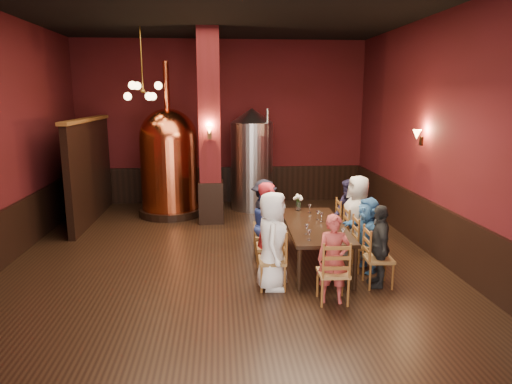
{
  "coord_description": "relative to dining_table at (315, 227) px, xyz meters",
  "views": [
    {
      "loc": [
        -0.08,
        -7.92,
        3.0
      ],
      "look_at": [
        0.57,
        0.2,
        1.27
      ],
      "focal_mm": 32.0,
      "sensor_mm": 36.0,
      "label": 1
    }
  ],
  "objects": [
    {
      "name": "rose_vase",
      "position": [
        -0.13,
        1.0,
        0.28
      ],
      "size": [
        0.2,
        0.2,
        0.33
      ],
      "color": "white",
      "rests_on": "dining_table"
    },
    {
      "name": "person_6",
      "position": [
        0.86,
        0.3,
        0.09
      ],
      "size": [
        0.53,
        0.78,
        1.56
      ],
      "primitive_type": "imported",
      "rotation": [
        0.0,
        0.0,
        4.75
      ],
      "color": "beige",
      "rests_on": "ground"
    },
    {
      "name": "person_4",
      "position": [
        0.82,
        -1.03,
        -0.02
      ],
      "size": [
        0.44,
        0.82,
        1.33
      ],
      "primitive_type": "imported",
      "rotation": [
        0.0,
        0.0,
        4.57
      ],
      "color": "black",
      "rests_on": "ground"
    },
    {
      "name": "wine_glass_2",
      "position": [
        0.2,
        -0.38,
        0.15
      ],
      "size": [
        0.07,
        0.07,
        0.17
      ],
      "primitive_type": null,
      "color": "white",
      "rests_on": "dining_table"
    },
    {
      "name": "sconce_wall",
      "position": [
        2.3,
        1.0,
        1.51
      ],
      "size": [
        0.2,
        0.2,
        0.36
      ],
      "primitive_type": null,
      "rotation": [
        0.0,
        0.0,
        1.57
      ],
      "color": "black",
      "rests_on": "room"
    },
    {
      "name": "wainscot_right",
      "position": [
        2.36,
        0.2,
        -0.19
      ],
      "size": [
        0.08,
        9.9,
        1.0
      ],
      "primitive_type": "cube",
      "color": "black",
      "rests_on": "ground"
    },
    {
      "name": "chair_6",
      "position": [
        0.86,
        0.3,
        -0.23
      ],
      "size": [
        0.47,
        0.47,
        0.92
      ],
      "primitive_type": null,
      "rotation": [
        0.0,
        0.0,
        1.54
      ],
      "color": "brown",
      "rests_on": "ground"
    },
    {
      "name": "person_3",
      "position": [
        -0.82,
        1.03,
        0.0
      ],
      "size": [
        0.53,
        0.9,
        1.38
      ],
      "primitive_type": "imported",
      "rotation": [
        0.0,
        0.0,
        1.59
      ],
      "color": "black",
      "rests_on": "ground"
    },
    {
      "name": "person_7",
      "position": [
        0.88,
        0.97,
        -0.01
      ],
      "size": [
        0.5,
        0.73,
        1.36
      ],
      "primitive_type": "imported",
      "rotation": [
        0.0,
        0.0,
        4.99
      ],
      "color": "#1F1A34",
      "rests_on": "ground"
    },
    {
      "name": "dining_table",
      "position": [
        0.0,
        0.0,
        0.0
      ],
      "size": [
        1.08,
        2.43,
        0.75
      ],
      "rotation": [
        0.0,
        0.0,
        -0.03
      ],
      "color": "black",
      "rests_on": "ground"
    },
    {
      "name": "wine_glass_3",
      "position": [
        0.26,
        -0.88,
        0.15
      ],
      "size": [
        0.07,
        0.07,
        0.17
      ],
      "primitive_type": null,
      "color": "white",
      "rests_on": "dining_table"
    },
    {
      "name": "chair_0",
      "position": [
        -0.88,
        -0.97,
        -0.23
      ],
      "size": [
        0.47,
        0.47,
        0.92
      ],
      "primitive_type": null,
      "rotation": [
        0.0,
        0.0,
        -1.6
      ],
      "color": "brown",
      "rests_on": "ground"
    },
    {
      "name": "column",
      "position": [
        -1.9,
        3.0,
        1.56
      ],
      "size": [
        0.58,
        0.58,
        4.5
      ],
      "primitive_type": "cube",
      "color": "#4D1015",
      "rests_on": "ground"
    },
    {
      "name": "wine_glass_0",
      "position": [
        -0.27,
        -0.59,
        0.15
      ],
      "size": [
        0.07,
        0.07,
        0.17
      ],
      "primitive_type": null,
      "color": "white",
      "rests_on": "dining_table"
    },
    {
      "name": "pendant_cluster",
      "position": [
        -3.4,
        3.1,
        2.41
      ],
      "size": [
        0.9,
        0.9,
        1.7
      ],
      "primitive_type": null,
      "color": "#A57226",
      "rests_on": "room"
    },
    {
      "name": "room",
      "position": [
        -1.6,
        0.2,
        1.56
      ],
      "size": [
        10.0,
        10.02,
        4.5
      ],
      "color": "black",
      "rests_on": "ground"
    },
    {
      "name": "chair_3",
      "position": [
        -0.82,
        1.03,
        -0.23
      ],
      "size": [
        0.47,
        0.47,
        0.92
      ],
      "primitive_type": null,
      "rotation": [
        0.0,
        0.0,
        -1.6
      ],
      "color": "brown",
      "rests_on": "ground"
    },
    {
      "name": "partition",
      "position": [
        -4.8,
        3.4,
        0.51
      ],
      "size": [
        0.22,
        3.5,
        2.4
      ],
      "primitive_type": "cube",
      "color": "black",
      "rests_on": "ground"
    },
    {
      "name": "person_5",
      "position": [
        0.84,
        -0.36,
        -0.03
      ],
      "size": [
        0.65,
        1.27,
        1.31
      ],
      "primitive_type": "imported",
      "rotation": [
        0.0,
        0.0,
        4.94
      ],
      "color": "teal",
      "rests_on": "ground"
    },
    {
      "name": "chair_7",
      "position": [
        0.88,
        0.97,
        -0.23
      ],
      "size": [
        0.47,
        0.47,
        0.92
      ],
      "primitive_type": null,
      "rotation": [
        0.0,
        0.0,
        1.54
      ],
      "color": "brown",
      "rests_on": "ground"
    },
    {
      "name": "chair_4",
      "position": [
        0.82,
        -1.03,
        -0.23
      ],
      "size": [
        0.47,
        0.47,
        0.92
      ],
      "primitive_type": null,
      "rotation": [
        0.0,
        0.0,
        1.54
      ],
      "color": "brown",
      "rests_on": "ground"
    },
    {
      "name": "copper_kettle",
      "position": [
        -2.94,
        3.77,
        0.7
      ],
      "size": [
        1.88,
        1.88,
        3.81
      ],
      "rotation": [
        0.0,
        0.0,
        -0.4
      ],
      "color": "black",
      "rests_on": "ground"
    },
    {
      "name": "person_1",
      "position": [
        -0.86,
        -0.3,
        0.1
      ],
      "size": [
        0.55,
        0.67,
        1.58
      ],
      "primitive_type": "imported",
      "rotation": [
        0.0,
        0.0,
        1.23
      ],
      "color": "red",
      "rests_on": "ground"
    },
    {
      "name": "wine_glass_6",
      "position": [
        0.05,
        0.79,
        0.15
      ],
      "size": [
        0.07,
        0.07,
        0.17
      ],
      "primitive_type": null,
      "color": "white",
      "rests_on": "dining_table"
    },
    {
      "name": "person_0",
      "position": [
        -0.88,
        -0.97,
        0.09
      ],
      "size": [
        0.59,
        0.82,
        1.56
      ],
      "primitive_type": "imported",
      "rotation": [
        0.0,
        0.0,
        1.44
      ],
      "color": "white",
      "rests_on": "ground"
    },
    {
      "name": "steel_vessel",
      "position": [
        -0.82,
        4.26,
        0.65
      ],
      "size": [
        1.31,
        1.31,
        2.68
      ],
      "rotation": [
        0.0,
        0.0,
        0.2
      ],
      "color": "#B2B2B7",
      "rests_on": "ground"
    },
    {
      "name": "wine_glass_4",
      "position": [
        0.11,
        0.29,
        0.15
      ],
      "size": [
        0.07,
        0.07,
        0.17
      ],
      "primitive_type": null,
      "color": "white",
      "rests_on": "dining_table"
    },
    {
      "name": "wine_glass_5",
      "position": [
        -0.29,
        -0.9,
        0.15
      ],
      "size": [
        0.07,
        0.07,
        0.17
      ],
      "primitive_type": null,
      "color": "white",
      "rests_on": "dining_table"
    },
    {
      "name": "person_8",
      "position": [
        -0.05,
        -1.55,
        -0.03
      ],
      "size": [
        0.53,
        0.39,
        1.33
      ],
      "primitive_type": "imported",
      "rotation": [
        0.0,
        0.0,
        6.12
      ],
      "color": "#A43936",
      "rests_on": "ground"
    },
    {
      "name": "wine_glass_1",
      "position": [
        0.14,
        0.13,
        0.15
      ],
      "size": [
        0.07,
        0.07,
        0.17
      ],
      "primitive_type": null,
      "color": "white",
      "rests_on": "dining_table"
    },
    {
      "name": "wainscot_back",
      "position": [
        -1.6,
        5.16,
        -0.19
      ],
      "size": [
        7.9,
        0.08,
        1.0
      ],
      "primitive_type": "cube",
      "color": "black",
      "rests_on": "ground"
    },
    {
      "name": "chair_8",
      "position": [
        -0.05,
        -1.55,
        -0.23
      ],
      "size": [
        0.47,
        0.47,
        0.92
      ],
      "primitive_type": null,
      "rotation": [
        0.0,
        0.0,
        3.11
      ],
      "color": "brown",
      "rests_on": "ground"
    },
    {
      "name": "chair_1",
      "position": [
        -0.86,
        -0.3,
        -0.23
      ],
      "size": [
        0.47,
        0.47,
        0.92
      ],
      "primitive_type": null,
      "rotation": [
        0.0,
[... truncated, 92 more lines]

